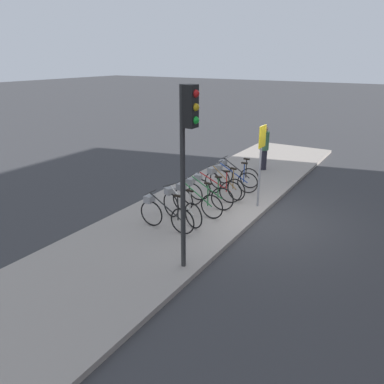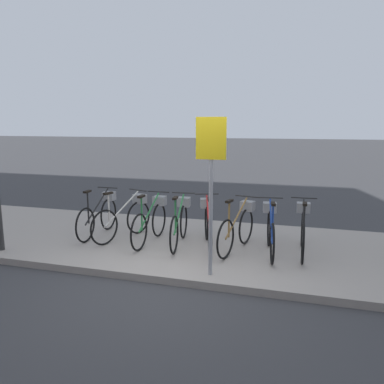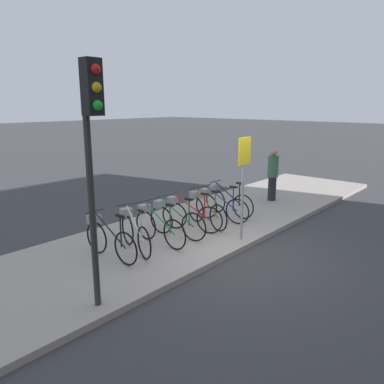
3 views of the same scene
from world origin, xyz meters
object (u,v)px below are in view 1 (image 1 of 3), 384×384
at_px(parked_bicycle_1, 180,205).
at_px(parked_bicycle_2, 194,199).
at_px(parked_bicycle_4, 212,187).
at_px(parked_bicycle_7, 234,173).
at_px(parked_bicycle_3, 204,193).
at_px(parked_bicycle_0, 163,213).
at_px(parked_bicycle_5, 222,182).
at_px(sign_post, 261,153).
at_px(traffic_light, 187,143).
at_px(pedestrian, 264,147).
at_px(parked_bicycle_6, 231,178).

xyz_separation_m(parked_bicycle_1, parked_bicycle_2, (0.59, -0.09, 0.00)).
relative_size(parked_bicycle_2, parked_bicycle_4, 1.04).
xyz_separation_m(parked_bicycle_2, parked_bicycle_7, (2.80, 0.14, 0.00)).
height_order(parked_bicycle_3, parked_bicycle_4, same).
bearing_deg(parked_bicycle_0, parked_bicycle_4, -2.71).
bearing_deg(parked_bicycle_7, parked_bicycle_1, -179.08).
bearing_deg(parked_bicycle_3, parked_bicycle_2, -177.74).
relative_size(parked_bicycle_5, sign_post, 0.67).
distance_m(parked_bicycle_4, traffic_light, 4.38).
bearing_deg(parked_bicycle_3, parked_bicycle_7, 3.02).
distance_m(parked_bicycle_7, sign_post, 2.27).
bearing_deg(parked_bicycle_2, parked_bicycle_1, 171.75).
distance_m(parked_bicycle_3, traffic_light, 3.95).
bearing_deg(parked_bicycle_3, pedestrian, -0.24).
relative_size(pedestrian, traffic_light, 0.46).
bearing_deg(parked_bicycle_0, parked_bicycle_3, -4.41).
bearing_deg(parked_bicycle_1, pedestrian, -0.82).
xyz_separation_m(parked_bicycle_0, traffic_light, (-1.22, -1.49, 2.18)).
xyz_separation_m(parked_bicycle_2, parked_bicycle_4, (1.11, 0.05, 0.00)).
bearing_deg(parked_bicycle_3, traffic_light, -155.77).
height_order(parked_bicycle_5, parked_bicycle_6, same).
bearing_deg(parked_bicycle_7, parked_bicycle_5, -173.46).
relative_size(parked_bicycle_3, traffic_light, 0.44).
bearing_deg(parked_bicycle_4, parked_bicycle_3, -177.01).
bearing_deg(sign_post, pedestrian, 19.39).
xyz_separation_m(parked_bicycle_5, pedestrian, (3.43, -0.01, 0.44)).
distance_m(parked_bicycle_0, parked_bicycle_7, 4.02).
relative_size(parked_bicycle_2, parked_bicycle_5, 1.02).
relative_size(parked_bicycle_6, traffic_light, 0.44).
relative_size(parked_bicycle_2, sign_post, 0.69).
height_order(parked_bicycle_3, pedestrian, pedestrian).
height_order(parked_bicycle_7, pedestrian, pedestrian).
xyz_separation_m(pedestrian, sign_post, (-3.65, -1.28, 0.72)).
relative_size(parked_bicycle_0, parked_bicycle_7, 1.00).
xyz_separation_m(parked_bicycle_7, sign_post, (-1.34, -1.42, 1.16)).
xyz_separation_m(parked_bicycle_1, parked_bicycle_3, (1.16, -0.06, 0.00)).
bearing_deg(parked_bicycle_7, parked_bicycle_4, -176.97).
height_order(parked_bicycle_5, traffic_light, traffic_light).
bearing_deg(parked_bicycle_6, parked_bicycle_4, 177.15).
height_order(parked_bicycle_0, parked_bicycle_3, same).
xyz_separation_m(parked_bicycle_4, traffic_light, (-3.54, -1.38, 2.18)).
relative_size(parked_bicycle_3, parked_bicycle_5, 1.02).
relative_size(parked_bicycle_1, parked_bicycle_5, 0.98).
bearing_deg(parked_bicycle_1, parked_bicycle_5, -1.85).
relative_size(parked_bicycle_3, parked_bicycle_4, 1.04).
height_order(parked_bicycle_3, parked_bicycle_5, same).
xyz_separation_m(parked_bicycle_4, parked_bicycle_7, (1.70, 0.09, 0.00)).
bearing_deg(traffic_light, parked_bicycle_1, 37.55).
distance_m(parked_bicycle_0, traffic_light, 2.91).
bearing_deg(pedestrian, parked_bicycle_0, 178.58).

